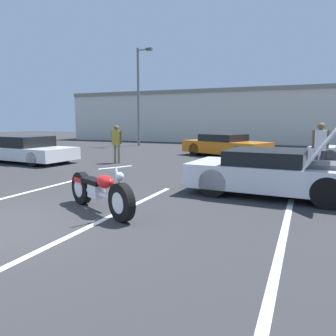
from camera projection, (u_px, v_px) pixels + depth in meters
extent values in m
cube|color=white|center=(108.00, 217.00, 6.26)|extent=(0.12, 5.83, 0.01)
cube|color=white|center=(282.00, 241.00, 5.04)|extent=(0.12, 5.83, 0.01)
cube|color=beige|center=(245.00, 116.00, 27.37)|extent=(32.00, 4.00, 4.40)
cube|color=gray|center=(246.00, 91.00, 27.08)|extent=(32.00, 4.20, 0.30)
cylinder|color=slate|center=(138.00, 98.00, 23.81)|extent=(0.18, 0.18, 6.96)
cylinder|color=slate|center=(143.00, 50.00, 23.15)|extent=(0.90, 0.10, 0.10)
cube|color=#4C4C51|center=(149.00, 49.00, 22.98)|extent=(0.44, 0.28, 0.16)
cylinder|color=black|center=(121.00, 202.00, 5.98)|extent=(0.71, 0.47, 0.72)
cylinder|color=black|center=(82.00, 188.00, 7.27)|extent=(0.71, 0.47, 0.72)
cylinder|color=silver|center=(121.00, 202.00, 5.98)|extent=(0.43, 0.33, 0.39)
cylinder|color=silver|center=(82.00, 188.00, 7.27)|extent=(0.43, 0.33, 0.39)
cylinder|color=silver|center=(100.00, 194.00, 6.62)|extent=(1.32, 0.77, 0.12)
cube|color=silver|center=(97.00, 191.00, 6.71)|extent=(0.43, 0.38, 0.28)
ellipsoid|color=red|center=(105.00, 182.00, 6.39)|extent=(0.57, 0.48, 0.26)
cube|color=black|center=(94.00, 181.00, 6.78)|extent=(0.74, 0.55, 0.10)
cube|color=red|center=(82.00, 179.00, 7.21)|extent=(0.45, 0.38, 0.10)
cylinder|color=silver|center=(119.00, 184.00, 6.00)|extent=(0.31, 0.20, 0.63)
cylinder|color=silver|center=(115.00, 168.00, 6.03)|extent=(0.36, 0.64, 0.04)
sphere|color=silver|center=(120.00, 176.00, 5.95)|extent=(0.16, 0.16, 0.16)
cylinder|color=silver|center=(96.00, 193.00, 6.99)|extent=(1.01, 0.59, 0.09)
cube|color=silver|center=(272.00, 176.00, 8.13)|extent=(4.12, 2.13, 0.59)
cube|color=black|center=(266.00, 157.00, 8.13)|extent=(1.90, 1.82, 0.35)
cylinder|color=black|center=(327.00, 193.00, 6.85)|extent=(0.70, 0.26, 0.69)
cylinder|color=black|center=(328.00, 180.00, 8.36)|extent=(0.70, 0.26, 0.69)
cylinder|color=black|center=(213.00, 183.00, 7.93)|extent=(0.70, 0.26, 0.69)
cylinder|color=black|center=(232.00, 173.00, 9.44)|extent=(0.70, 0.26, 0.69)
cube|color=silver|center=(326.00, 142.00, 7.50)|extent=(0.93, 1.81, 1.18)
cube|color=#4C4C51|center=(322.00, 169.00, 7.61)|extent=(0.65, 1.09, 0.28)
cube|color=orange|center=(226.00, 147.00, 16.89)|extent=(4.80, 3.49, 0.61)
cube|color=black|center=(223.00, 138.00, 16.94)|extent=(2.50, 2.37, 0.36)
cylinder|color=black|center=(239.00, 153.00, 15.35)|extent=(0.70, 0.46, 0.67)
cylinder|color=black|center=(258.00, 151.00, 16.53)|extent=(0.70, 0.46, 0.67)
cylinder|color=black|center=(195.00, 149.00, 17.29)|extent=(0.70, 0.46, 0.67)
cylinder|color=black|center=(215.00, 147.00, 18.47)|extent=(0.70, 0.46, 0.67)
cylinder|color=black|center=(330.00, 159.00, 12.90)|extent=(0.75, 0.38, 0.71)
cube|color=white|center=(29.00, 153.00, 14.48)|extent=(4.43, 2.31, 0.53)
cube|color=black|center=(25.00, 141.00, 14.49)|extent=(2.07, 1.91, 0.47)
cylinder|color=black|center=(33.00, 159.00, 13.14)|extent=(0.62, 0.27, 0.60)
cylinder|color=black|center=(65.00, 155.00, 14.63)|extent=(0.62, 0.27, 0.60)
cylinder|color=black|center=(25.00, 153.00, 15.87)|extent=(0.62, 0.27, 0.60)
cylinder|color=#333338|center=(316.00, 163.00, 10.93)|extent=(0.12, 0.12, 0.86)
cylinder|color=#333338|center=(322.00, 164.00, 10.85)|extent=(0.12, 0.12, 0.86)
cube|color=white|center=(320.00, 140.00, 10.78)|extent=(0.36, 0.20, 0.68)
cylinder|color=brown|center=(313.00, 139.00, 10.86)|extent=(0.08, 0.08, 0.61)
cylinder|color=brown|center=(328.00, 139.00, 10.69)|extent=(0.08, 0.08, 0.61)
sphere|color=brown|center=(321.00, 126.00, 10.71)|extent=(0.23, 0.23, 0.23)
cylinder|color=gray|center=(115.00, 154.00, 14.32)|extent=(0.12, 0.12, 0.79)
cylinder|color=gray|center=(119.00, 154.00, 14.24)|extent=(0.12, 0.12, 0.79)
cube|color=#B29933|center=(117.00, 138.00, 14.17)|extent=(0.36, 0.20, 0.63)
cylinder|color=brown|center=(112.00, 137.00, 14.26)|extent=(0.08, 0.08, 0.56)
cylinder|color=brown|center=(121.00, 137.00, 14.08)|extent=(0.08, 0.08, 0.56)
sphere|color=brown|center=(117.00, 128.00, 14.11)|extent=(0.21, 0.21, 0.21)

